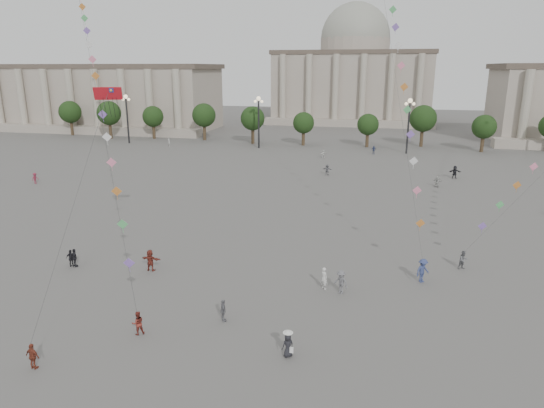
# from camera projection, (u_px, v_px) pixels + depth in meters

# --- Properties ---
(ground) EXTENTS (360.00, 360.00, 0.00)m
(ground) POSITION_uv_depth(u_px,v_px,m) (213.00, 316.00, 32.99)
(ground) COLOR #514E4C
(ground) RESTS_ON ground
(hall_west) EXTENTS (84.00, 26.22, 17.20)m
(hall_west) POSITION_uv_depth(u_px,v_px,m) (72.00, 97.00, 135.06)
(hall_west) COLOR #A19487
(hall_west) RESTS_ON ground
(hall_central) EXTENTS (48.30, 34.30, 35.50)m
(hall_central) POSITION_uv_depth(u_px,v_px,m) (353.00, 75.00, 150.26)
(hall_central) COLOR #A19487
(hall_central) RESTS_ON ground
(tree_row) EXTENTS (137.12, 5.12, 8.00)m
(tree_row) POSITION_uv_depth(u_px,v_px,m) (335.00, 120.00, 104.64)
(tree_row) COLOR #3B2B1D
(tree_row) RESTS_ON ground
(lamp_post_far_west) EXTENTS (2.00, 0.90, 10.65)m
(lamp_post_far_west) POSITION_uv_depth(u_px,v_px,m) (127.00, 110.00, 106.42)
(lamp_post_far_west) COLOR #262628
(lamp_post_far_west) RESTS_ON ground
(lamp_post_mid_west) EXTENTS (2.00, 0.90, 10.65)m
(lamp_post_mid_west) POSITION_uv_depth(u_px,v_px,m) (259.00, 113.00, 99.88)
(lamp_post_mid_west) COLOR #262628
(lamp_post_mid_west) RESTS_ON ground
(lamp_post_mid_east) EXTENTS (2.00, 0.90, 10.65)m
(lamp_post_mid_east) POSITION_uv_depth(u_px,v_px,m) (409.00, 116.00, 93.34)
(lamp_post_mid_east) COLOR #262628
(lamp_post_mid_east) RESTS_ON ground
(person_crowd_0) EXTENTS (1.03, 0.59, 1.65)m
(person_crowd_0) POSITION_uv_depth(u_px,v_px,m) (374.00, 150.00, 94.48)
(person_crowd_0) COLOR navy
(person_crowd_0) RESTS_ON ground
(person_crowd_2) EXTENTS (0.83, 1.15, 1.61)m
(person_crowd_2) POSITION_uv_depth(u_px,v_px,m) (35.00, 178.00, 70.38)
(person_crowd_2) COLOR maroon
(person_crowd_2) RESTS_ON ground
(person_crowd_4) EXTENTS (1.27, 1.35, 1.52)m
(person_crowd_4) POSITION_uv_depth(u_px,v_px,m) (323.00, 154.00, 90.39)
(person_crowd_4) COLOR silver
(person_crowd_4) RESTS_ON ground
(person_crowd_6) EXTENTS (1.37, 1.20, 1.84)m
(person_crowd_6) POSITION_uv_depth(u_px,v_px,m) (341.00, 282.00, 36.06)
(person_crowd_6) COLOR slate
(person_crowd_6) RESTS_ON ground
(person_crowd_7) EXTENTS (1.42, 1.14, 1.51)m
(person_crowd_7) POSITION_uv_depth(u_px,v_px,m) (437.00, 181.00, 68.58)
(person_crowd_7) COLOR #AFB0AB
(person_crowd_7) RESTS_ON ground
(person_crowd_9) EXTENTS (1.86, 0.84, 1.93)m
(person_crowd_9) POSITION_uv_depth(u_px,v_px,m) (455.00, 172.00, 73.74)
(person_crowd_9) COLOR black
(person_crowd_9) RESTS_ON ground
(person_crowd_10) EXTENTS (0.64, 0.71, 1.63)m
(person_crowd_10) POSITION_uv_depth(u_px,v_px,m) (169.00, 142.00, 104.01)
(person_crowd_10) COLOR silver
(person_crowd_10) RESTS_ON ground
(person_crowd_12) EXTENTS (1.65, 0.84, 1.70)m
(person_crowd_12) POSITION_uv_depth(u_px,v_px,m) (327.00, 170.00, 76.00)
(person_crowd_12) COLOR slate
(person_crowd_12) RESTS_ON ground
(person_crowd_13) EXTENTS (0.75, 0.74, 1.74)m
(person_crowd_13) POSITION_uv_depth(u_px,v_px,m) (324.00, 278.00, 36.83)
(person_crowd_13) COLOR silver
(person_crowd_13) RESTS_ON ground
(tourist_0) EXTENTS (0.96, 0.51, 1.56)m
(tourist_0) POSITION_uv_depth(u_px,v_px,m) (33.00, 356.00, 27.01)
(tourist_0) COLOR brown
(tourist_0) RESTS_ON ground
(tourist_1) EXTENTS (0.90, 0.96, 1.59)m
(tourist_1) POSITION_uv_depth(u_px,v_px,m) (75.00, 258.00, 40.94)
(tourist_1) COLOR black
(tourist_1) RESTS_ON ground
(tourist_2) EXTENTS (1.71, 0.61, 1.82)m
(tourist_2) POSITION_uv_depth(u_px,v_px,m) (150.00, 260.00, 40.16)
(tourist_2) COLOR maroon
(tourist_2) RESTS_ON ground
(tourist_3) EXTENTS (0.77, 0.99, 1.56)m
(tourist_3) POSITION_uv_depth(u_px,v_px,m) (223.00, 311.00, 32.10)
(tourist_3) COLOR slate
(tourist_3) RESTS_ON ground
(tourist_4) EXTENTS (0.94, 0.54, 1.51)m
(tourist_4) POSITION_uv_depth(u_px,v_px,m) (71.00, 258.00, 40.97)
(tourist_4) COLOR black
(tourist_4) RESTS_ON ground
(kite_flyer_0) EXTENTS (0.96, 0.93, 1.57)m
(kite_flyer_0) POSITION_uv_depth(u_px,v_px,m) (138.00, 323.00, 30.53)
(kite_flyer_0) COLOR maroon
(kite_flyer_0) RESTS_ON ground
(kite_flyer_1) EXTENTS (1.41, 1.39, 1.95)m
(kite_flyer_1) POSITION_uv_depth(u_px,v_px,m) (423.00, 271.00, 37.94)
(kite_flyer_1) COLOR navy
(kite_flyer_1) RESTS_ON ground
(kite_flyer_2) EXTENTS (0.98, 0.92, 1.61)m
(kite_flyer_2) POSITION_uv_depth(u_px,v_px,m) (463.00, 260.00, 40.48)
(kite_flyer_2) COLOR slate
(kite_flyer_2) RESTS_ON ground
(hat_person) EXTENTS (0.85, 0.81, 1.69)m
(hat_person) POSITION_uv_depth(u_px,v_px,m) (288.00, 344.00, 28.15)
(hat_person) COLOR black
(hat_person) RESTS_ON ground
(dragon_kite) EXTENTS (2.85, 8.54, 20.50)m
(dragon_kite) POSITION_uv_depth(u_px,v_px,m) (108.00, 104.00, 38.87)
(dragon_kite) COLOR red
(dragon_kite) RESTS_ON ground
(kite_train_west) EXTENTS (35.67, 48.80, 72.50)m
(kite_train_west) POSITION_uv_depth(u_px,v_px,m) (83.00, 13.00, 53.43)
(kite_train_west) COLOR #3F3F3F
(kite_train_west) RESTS_ON ground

